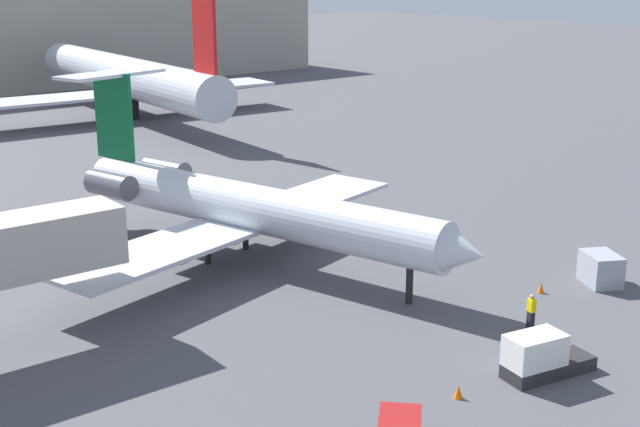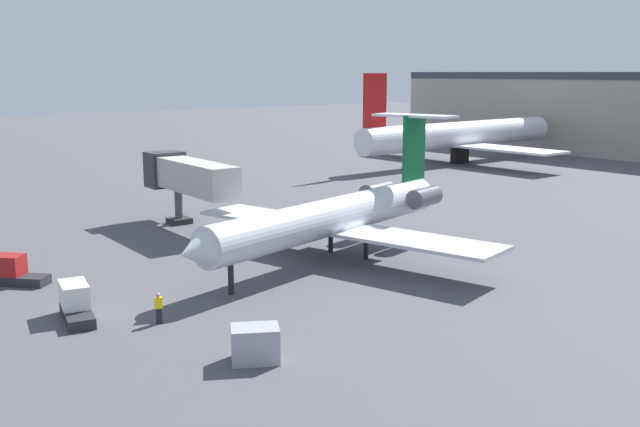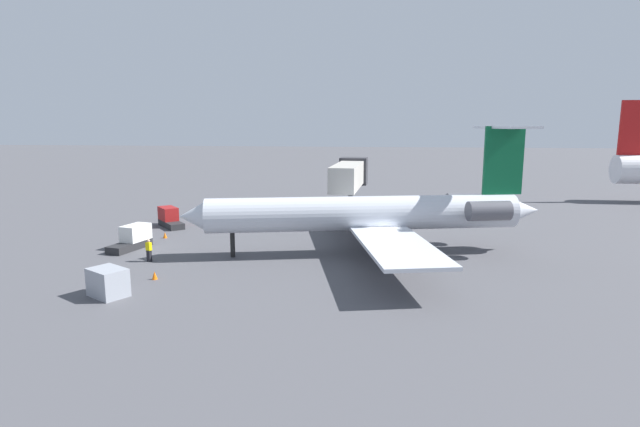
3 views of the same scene
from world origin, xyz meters
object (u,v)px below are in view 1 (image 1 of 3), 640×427
object	(u,v)px
cargo_container_uld	(601,269)
parked_airliner_west_mid	(127,78)
ground_crew_marshaller	(531,311)
traffic_cone_mid	(541,288)
baggage_tug_lead	(541,358)
traffic_cone_near	(458,392)
regional_jet	(240,204)

from	to	relation	value
cargo_container_uld	parked_airliner_west_mid	distance (m)	62.55
ground_crew_marshaller	traffic_cone_mid	bearing A→B (deg)	30.05
ground_crew_marshaller	cargo_container_uld	world-z (taller)	ground_crew_marshaller
cargo_container_uld	ground_crew_marshaller	bearing A→B (deg)	-171.25
baggage_tug_lead	cargo_container_uld	size ratio (longest dim) A/B	1.55
ground_crew_marshaller	traffic_cone_near	world-z (taller)	ground_crew_marshaller
traffic_cone_near	regional_jet	bearing A→B (deg)	80.97
baggage_tug_lead	traffic_cone_mid	distance (m)	9.59
traffic_cone_mid	parked_airliner_west_mid	size ratio (longest dim) A/B	0.01
ground_crew_marshaller	parked_airliner_west_mid	size ratio (longest dim) A/B	0.04
traffic_cone_near	parked_airliner_west_mid	world-z (taller)	parked_airliner_west_mid
traffic_cone_near	parked_airliner_west_mid	xyz separation A→B (m)	(20.88, 65.59, 4.19)
baggage_tug_lead	cargo_container_uld	world-z (taller)	baggage_tug_lead
cargo_container_uld	parked_airliner_west_mid	bearing A→B (deg)	84.75
traffic_cone_near	parked_airliner_west_mid	size ratio (longest dim) A/B	0.01
baggage_tug_lead	traffic_cone_mid	world-z (taller)	baggage_tug_lead
baggage_tug_lead	traffic_cone_near	size ratio (longest dim) A/B	7.65
baggage_tug_lead	ground_crew_marshaller	bearing A→B (deg)	40.94
baggage_tug_lead	traffic_cone_mid	xyz separation A→B (m)	(7.79, 5.57, -0.56)
ground_crew_marshaller	cargo_container_uld	xyz separation A→B (m)	(7.57, 1.16, -0.02)
baggage_tug_lead	traffic_cone_mid	size ratio (longest dim) A/B	7.65
regional_jet	traffic_cone_near	size ratio (longest dim) A/B	51.16
traffic_cone_near	baggage_tug_lead	bearing A→B (deg)	-13.32
cargo_container_uld	traffic_cone_near	size ratio (longest dim) A/B	4.94
baggage_tug_lead	regional_jet	bearing A→B (deg)	92.78
cargo_container_uld	traffic_cone_near	distance (m)	15.55
traffic_cone_near	traffic_cone_mid	size ratio (longest dim) A/B	1.00
ground_crew_marshaller	parked_airliner_west_mid	distance (m)	64.83
regional_jet	parked_airliner_west_mid	bearing A→B (deg)	69.08
traffic_cone_near	traffic_cone_mid	world-z (taller)	same
regional_jet	parked_airliner_west_mid	world-z (taller)	parked_airliner_west_mid
ground_crew_marshaller	traffic_cone_mid	size ratio (longest dim) A/B	3.07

